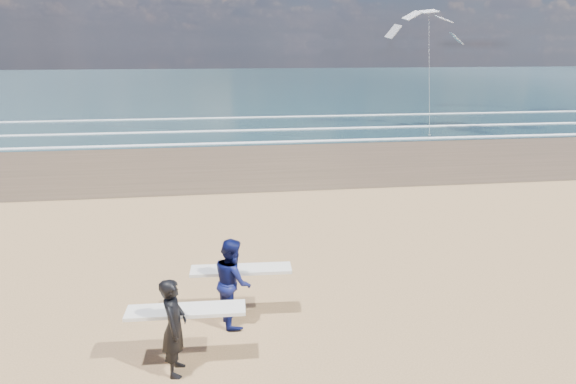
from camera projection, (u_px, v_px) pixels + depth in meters
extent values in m
cube|color=#4C3C28|center=(559.00, 151.00, 28.90)|extent=(220.00, 12.00, 0.01)
cube|color=#1A343A|center=(337.00, 83.00, 80.27)|extent=(220.00, 100.00, 0.02)
cube|color=white|center=(512.00, 136.00, 33.46)|extent=(220.00, 0.50, 0.05)
cube|color=white|center=(477.00, 125.00, 37.93)|extent=(220.00, 0.50, 0.05)
cube|color=white|center=(440.00, 114.00, 44.11)|extent=(220.00, 0.50, 0.05)
imported|color=black|center=(174.00, 327.00, 9.21)|extent=(0.50, 0.71, 1.86)
cube|color=white|center=(186.00, 310.00, 9.53)|extent=(2.22, 0.61, 0.07)
imported|color=#0E1550|center=(233.00, 281.00, 10.91)|extent=(0.88, 1.05, 1.92)
cube|color=white|center=(241.00, 269.00, 11.24)|extent=(2.22, 0.63, 0.07)
cube|color=slate|center=(430.00, 135.00, 33.77)|extent=(0.12, 0.12, 0.10)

